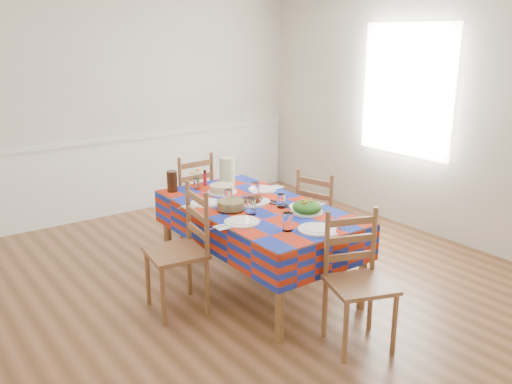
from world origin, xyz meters
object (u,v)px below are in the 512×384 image
dining_table (257,215)px  meat_platter (253,201)px  green_pitcher (227,170)px  tea_pitcher (172,181)px  chair_right (321,218)px  chair_far (190,200)px  chair_left (181,251)px  chair_near (358,282)px

dining_table → meat_platter: 0.12m
green_pitcher → tea_pitcher: 0.56m
meat_platter → chair_right: 0.78m
meat_platter → chair_right: chair_right is taller
chair_far → green_pitcher: bearing=113.4°
chair_left → dining_table: bearing=98.5°
green_pitcher → chair_left: chair_left is taller
dining_table → tea_pitcher: bearing=114.9°
chair_far → chair_right: (0.73, -1.16, -0.02)m
green_pitcher → chair_right: green_pitcher is taller
chair_far → chair_left: 1.36m
green_pitcher → tea_pitcher: green_pitcher is taller
chair_left → chair_right: (1.45, -0.00, -0.03)m
tea_pitcher → chair_right: (1.10, -0.80, -0.35)m
dining_table → chair_left: 0.74m
chair_left → chair_right: chair_left is taller
chair_near → chair_right: (0.71, 1.14, -0.01)m
chair_near → chair_right: bearing=77.7°
chair_near → chair_left: 1.36m
chair_near → green_pitcher: bearing=104.4°
chair_far → chair_right: 1.37m
chair_far → chair_left: size_ratio=0.97×
dining_table → tea_pitcher: 0.89m
green_pitcher → chair_far: green_pitcher is taller
green_pitcher → chair_left: 1.23m
dining_table → chair_right: (0.73, -0.01, -0.18)m
chair_left → chair_near: bearing=40.8°
tea_pitcher → chair_left: size_ratio=0.19×
tea_pitcher → dining_table: bearing=-65.1°
meat_platter → tea_pitcher: tea_pitcher is taller
chair_far → chair_near: bearing=88.4°
meat_platter → chair_right: size_ratio=0.35×
chair_far → chair_right: size_ratio=1.04×
tea_pitcher → chair_near: bearing=-78.9°
meat_platter → chair_left: (-0.73, -0.07, -0.25)m
dining_table → meat_platter: meat_platter is taller
green_pitcher → chair_right: 1.00m
chair_left → chair_right: 1.45m
tea_pitcher → chair_near: chair_near is taller
green_pitcher → chair_right: size_ratio=0.27×
chair_near → chair_right: 1.34m
dining_table → chair_left: bearing=-179.5°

